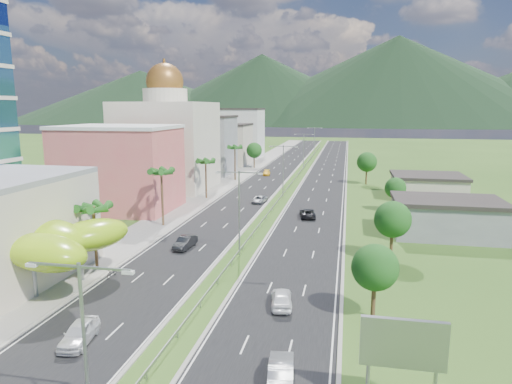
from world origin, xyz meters
The scene contains 37 objects.
ground centered at (0.00, 0.00, 0.00)m, with size 500.00×500.00×0.00m, color #2D5119.
road_left centered at (-7.50, 90.00, 0.02)m, with size 11.00×260.00×0.04m, color black.
road_right centered at (7.50, 90.00, 0.02)m, with size 11.00×260.00×0.04m, color black.
sidewalk_left centered at (-17.00, 90.00, 0.06)m, with size 7.00×260.00×0.12m, color gray.
median_guardrail centered at (0.00, 71.99, 0.62)m, with size 0.10×216.06×0.76m.
streetlight_median_a centered at (0.00, -25.00, 6.75)m, with size 6.04×0.25×11.00m.
streetlight_median_b centered at (0.00, 10.00, 6.75)m, with size 6.04×0.25×11.00m.
streetlight_median_c centered at (0.00, 50.00, 6.75)m, with size 6.04×0.25×11.00m.
streetlight_median_d centered at (0.00, 95.00, 6.75)m, with size 6.04×0.25×11.00m.
streetlight_median_e centered at (0.00, 140.00, 6.75)m, with size 6.04×0.25×11.00m.
lime_canopy centered at (-20.00, -4.00, 4.99)m, with size 18.00×15.00×7.40m.
pink_shophouse centered at (-28.00, 32.00, 7.50)m, with size 20.00×15.00×15.00m, color #D4575B.
domed_building centered at (-28.00, 55.00, 11.35)m, with size 20.00×20.00×28.70m.
midrise_grey centered at (-27.00, 80.00, 8.00)m, with size 16.00×15.00×16.00m, color gray.
midrise_beige centered at (-27.00, 102.00, 6.50)m, with size 16.00×15.00×13.00m, color #BEB29D.
midrise_white centered at (-27.00, 125.00, 9.00)m, with size 16.00×15.00×18.00m, color silver.
billboard centered at (17.00, -18.00, 4.42)m, with size 5.20×0.35×6.20m.
shed_near centered at (28.00, 25.00, 2.50)m, with size 15.00×10.00×5.00m, color gray.
shed_far centered at (30.00, 55.00, 2.20)m, with size 14.00×12.00×4.40m, color #BEB29D.
palm_tree_b centered at (-15.50, 2.00, 7.06)m, with size 3.60×3.60×8.10m.
palm_tree_c centered at (-15.50, 22.00, 8.50)m, with size 3.60×3.60×9.60m.
palm_tree_d centered at (-15.50, 45.00, 7.54)m, with size 3.60×3.60×8.60m.
palm_tree_e centered at (-15.50, 70.00, 8.31)m, with size 3.60×3.60×9.40m.
leafy_tree_lfar centered at (-15.50, 95.00, 5.58)m, with size 4.90×4.90×8.05m.
leafy_tree_ra centered at (16.00, -5.00, 4.78)m, with size 4.20×4.20×6.90m.
leafy_tree_rb centered at (19.00, 12.00, 5.18)m, with size 4.55×4.55×7.47m.
leafy_tree_rc centered at (22.00, 40.00, 4.37)m, with size 3.85×3.85×6.33m.
leafy_tree_rd centered at (18.00, 70.00, 5.58)m, with size 4.90×4.90×8.05m.
mountain_ridge centered at (60.00, 450.00, 0.00)m, with size 860.00×140.00×90.00m, color black, non-canonical shape.
car_white_near_left centered at (-7.47, -14.35, 0.89)m, with size 2.01×4.99×1.70m, color silver.
car_dark_left centered at (-7.88, 11.37, 0.84)m, with size 1.70×4.87×1.61m, color black.
car_silver_mid_left centered at (-3.71, 42.73, 0.69)m, with size 2.16×4.69×1.30m, color #96999D.
car_yellow_far_left centered at (-8.93, 80.23, 0.74)m, with size 1.95×4.80×1.39m, color yellow.
car_white_near_right centered at (7.55, -4.27, 0.86)m, with size 1.95×4.84×1.65m, color white.
car_silver_right centered at (9.25, -16.27, 0.85)m, with size 1.71×4.91×1.62m, color #95979C.
car_dark_far_right centered at (6.80, 32.18, 0.79)m, with size 2.48×5.38×1.49m, color black.
motorcycle centered at (-12.23, -0.39, 0.70)m, with size 0.63×2.07×1.33m, color black.
Camera 1 is at (13.23, -44.91, 18.78)m, focal length 32.00 mm.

